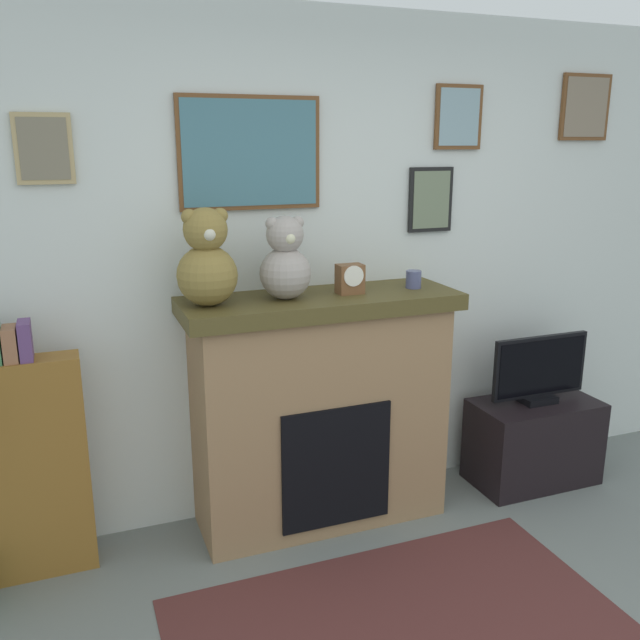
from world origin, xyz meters
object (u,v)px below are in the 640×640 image
object	(u,v)px
bookshelf	(30,462)
mantel_clock	(349,279)
candle_jar	(413,279)
teddy_bear_grey	(207,262)
teddy_bear_brown	(285,262)
tv_stand	(533,441)
fireplace	(320,409)
television	(540,371)

from	to	relation	value
bookshelf	mantel_clock	xyz separation A→B (m)	(1.54, -0.04, 0.74)
candle_jar	teddy_bear_grey	bearing A→B (deg)	-179.97
teddy_bear_grey	teddy_bear_brown	distance (m)	0.38
tv_stand	candle_jar	xyz separation A→B (m)	(-0.81, 0.06, 1.02)
mantel_clock	teddy_bear_grey	distance (m)	0.72
candle_jar	mantel_clock	size ratio (longest dim) A/B	0.61
bookshelf	teddy_bear_grey	distance (m)	1.20
teddy_bear_grey	teddy_bear_brown	world-z (taller)	teddy_bear_grey
fireplace	bookshelf	distance (m)	1.39
fireplace	teddy_bear_brown	size ratio (longest dim) A/B	3.48
candle_jar	teddy_bear_brown	world-z (taller)	teddy_bear_brown
television	candle_jar	bearing A→B (deg)	175.85
candle_jar	tv_stand	bearing A→B (deg)	-4.04
tv_stand	mantel_clock	xyz separation A→B (m)	(-1.17, 0.06, 1.05)
mantel_clock	fireplace	bearing A→B (deg)	172.49
teddy_bear_brown	tv_stand	bearing A→B (deg)	-2.16
fireplace	mantel_clock	size ratio (longest dim) A/B	9.39
bookshelf	teddy_bear_grey	world-z (taller)	teddy_bear_grey
fireplace	tv_stand	distance (m)	1.37
mantel_clock	candle_jar	bearing A→B (deg)	0.28
tv_stand	teddy_bear_grey	size ratio (longest dim) A/B	1.62
tv_stand	mantel_clock	bearing A→B (deg)	177.29
fireplace	television	world-z (taller)	fireplace
television	mantel_clock	size ratio (longest dim) A/B	4.13
television	teddy_bear_grey	world-z (taller)	teddy_bear_grey
fireplace	candle_jar	xyz separation A→B (m)	(0.51, -0.02, 0.65)
mantel_clock	teddy_bear_grey	world-z (taller)	teddy_bear_grey
candle_jar	mantel_clock	xyz separation A→B (m)	(-0.36, -0.00, 0.03)
bookshelf	tv_stand	size ratio (longest dim) A/B	1.71
television	teddy_bear_brown	size ratio (longest dim) A/B	1.53
teddy_bear_grey	tv_stand	bearing A→B (deg)	-1.72
tv_stand	teddy_bear_brown	bearing A→B (deg)	177.84
television	fireplace	bearing A→B (deg)	176.68
candle_jar	teddy_bear_brown	xyz separation A→B (m)	(-0.69, -0.00, 0.13)
mantel_clock	teddy_bear_brown	bearing A→B (deg)	179.79
mantel_clock	teddy_bear_grey	size ratio (longest dim) A/B	0.33
television	teddy_bear_grey	bearing A→B (deg)	178.23
fireplace	teddy_bear_grey	size ratio (longest dim) A/B	3.09
tv_stand	bookshelf	bearing A→B (deg)	177.89
tv_stand	television	world-z (taller)	television
television	teddy_bear_brown	world-z (taller)	teddy_bear_brown
mantel_clock	teddy_bear_brown	size ratio (longest dim) A/B	0.37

